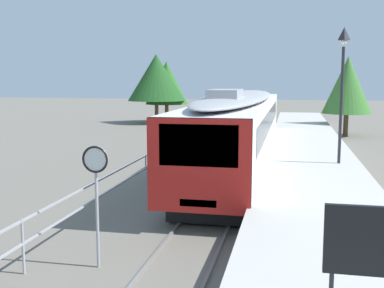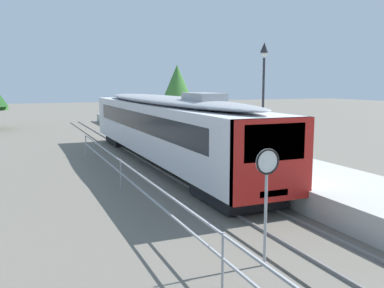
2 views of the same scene
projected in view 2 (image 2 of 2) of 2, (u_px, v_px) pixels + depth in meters
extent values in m
plane|color=#6B665B|center=(123.00, 184.00, 17.98)|extent=(160.00, 160.00, 0.00)
cube|color=#6B665B|center=(188.00, 177.00, 19.12)|extent=(3.20, 60.00, 0.06)
cube|color=slate|center=(173.00, 177.00, 18.84)|extent=(0.08, 60.00, 0.08)
cube|color=slate|center=(202.00, 174.00, 19.39)|extent=(0.08, 60.00, 0.08)
cube|color=silver|center=(163.00, 128.00, 21.95)|extent=(2.80, 20.61, 2.55)
cube|color=red|center=(273.00, 160.00, 12.64)|extent=(2.80, 0.24, 2.55)
cube|color=black|center=(275.00, 142.00, 12.49)|extent=(2.13, 0.08, 1.12)
cube|color=black|center=(163.00, 120.00, 21.90)|extent=(2.82, 17.31, 0.92)
ellipsoid|color=#9EA0A5|center=(163.00, 100.00, 21.75)|extent=(2.69, 19.79, 0.44)
cube|color=#9EA0A5|center=(204.00, 97.00, 17.01)|extent=(1.10, 2.20, 0.36)
cube|color=#EAE5C6|center=(273.00, 193.00, 12.72)|extent=(1.00, 0.10, 0.20)
cube|color=black|center=(235.00, 192.00, 14.96)|extent=(2.24, 3.20, 0.55)
cube|color=black|center=(127.00, 139.00, 29.39)|extent=(2.24, 3.20, 0.55)
cube|color=#B7B5AD|center=(250.00, 163.00, 20.31)|extent=(3.90, 60.00, 0.90)
cylinder|color=#232328|center=(263.00, 105.00, 20.86)|extent=(0.12, 0.12, 4.60)
pyramid|color=#232328|center=(264.00, 47.00, 20.46)|extent=(0.34, 0.34, 0.50)
sphere|color=silver|center=(264.00, 54.00, 20.50)|extent=(0.24, 0.24, 0.24)
cylinder|color=#9EA0A5|center=(265.00, 220.00, 9.77)|extent=(0.07, 0.07, 2.20)
cylinder|color=white|center=(267.00, 162.00, 9.55)|extent=(0.60, 0.03, 0.60)
torus|color=black|center=(268.00, 162.00, 9.54)|extent=(0.61, 0.05, 0.61)
cube|color=#9EA0A5|center=(223.00, 235.00, 8.57)|extent=(0.05, 36.00, 0.05)
cube|color=#9EA0A5|center=(223.00, 259.00, 8.64)|extent=(0.05, 36.00, 0.05)
cylinder|color=#9EA0A5|center=(223.00, 261.00, 8.65)|extent=(0.06, 0.06, 1.25)
cylinder|color=#9EA0A5|center=(121.00, 175.00, 16.86)|extent=(0.06, 0.06, 1.25)
cylinder|color=#9EA0A5|center=(86.00, 145.00, 25.07)|extent=(0.06, 0.06, 1.25)
cylinder|color=brown|center=(177.00, 121.00, 38.07)|extent=(0.36, 0.36, 1.70)
cone|color=#38702D|center=(177.00, 88.00, 37.65)|extent=(3.63, 3.63, 4.23)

